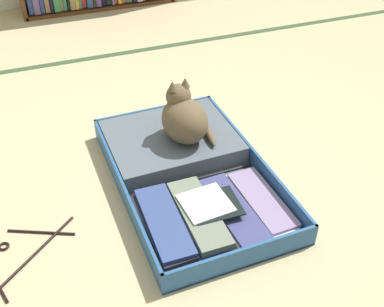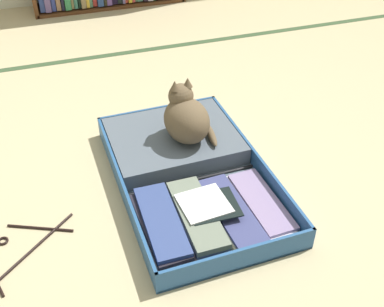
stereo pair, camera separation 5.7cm
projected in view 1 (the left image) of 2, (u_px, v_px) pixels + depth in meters
The scene contains 5 objects.
ground_plane at pixel (174, 193), 2.00m from camera, with size 10.00×10.00×0.00m, color tan.
tatami_border at pixel (104, 56), 3.01m from camera, with size 4.80×0.05×0.00m.
open_suitcase at pixel (183, 168), 2.06m from camera, with size 0.62×0.99×0.10m.
black_cat at pixel (184, 118), 2.08m from camera, with size 0.24×0.27×0.27m.
clothes_hanger at pixel (21, 255), 1.73m from camera, with size 0.36×0.34×0.01m.
Camera 1 is at (-0.45, -1.42, 1.35)m, focal length 44.83 mm.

